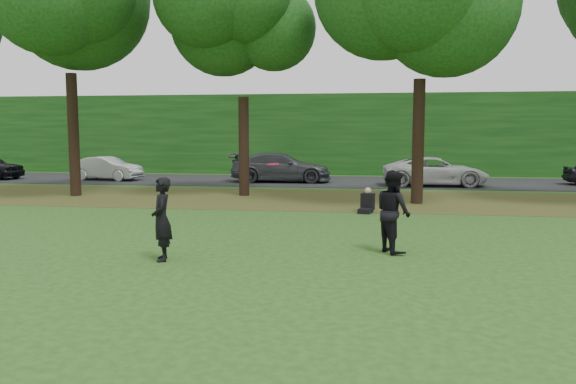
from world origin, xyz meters
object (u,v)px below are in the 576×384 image
(seated_person, at_px, (367,203))
(player_left, at_px, (162,219))
(player_right, at_px, (393,211))
(frisbee, at_px, (273,164))

(seated_person, bearing_deg, player_left, -104.61)
(player_right, bearing_deg, seated_person, -22.04)
(player_left, relative_size, frisbee, 4.65)
(player_right, bearing_deg, frisbee, 70.69)
(player_left, distance_m, seated_person, 8.82)
(player_left, height_order, frisbee, frisbee)
(player_left, xyz_separation_m, player_right, (4.83, 1.54, 0.05))
(seated_person, bearing_deg, player_right, -70.35)
(player_right, bearing_deg, player_left, 80.03)
(frisbee, xyz_separation_m, seated_person, (2.06, 6.57, -1.67))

